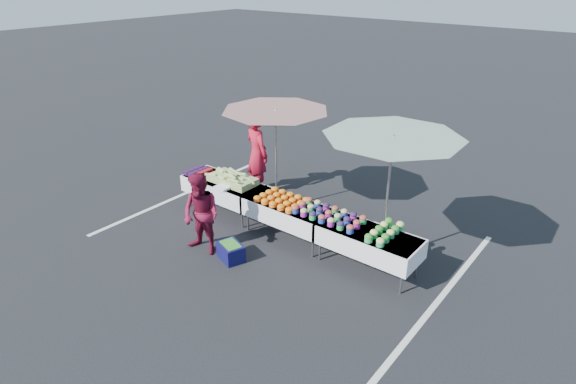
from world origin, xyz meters
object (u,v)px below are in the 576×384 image
Objects in this scene: umbrella_left at (276,119)px; umbrella_right at (392,148)px; table_left at (223,187)px; storage_bin at (231,251)px; vendor at (257,154)px; table_right at (368,241)px; table_center at (288,211)px; customer at (201,214)px.

umbrella_left is 2.87m from umbrella_right.
table_left is 3.16× the size of storage_bin.
umbrella_left is 2.91m from storage_bin.
vendor is 3.10m from storage_bin.
table_left is at bearing -173.39° from umbrella_right.
table_left is 2.01m from storage_bin.
table_right is 0.96× the size of vendor.
table_right is 3.16× the size of storage_bin.
table_center is at bearing 180.00° from table_right.
table_left is 1.90m from umbrella_left.
umbrella_right reaches higher than storage_bin.
table_left is 0.68× the size of umbrella_left.
table_left is 4.05m from umbrella_right.
umbrella_left is at bearing 85.54° from customer.
table_right is at bearing 0.00° from table_left.
customer is 0.58× the size of umbrella_left.
umbrella_left is 4.62× the size of storage_bin.
storage_bin is (-2.13, -1.30, -0.41)m from table_right.
storage_bin is at bearing -41.30° from table_left.
umbrella_right is (2.84, -0.37, 0.13)m from umbrella_left.
vendor is 0.71× the size of umbrella_left.
table_right is (3.60, 0.00, 0.00)m from table_left.
vendor is (-1.91, 1.25, 0.38)m from table_center.
umbrella_right is at bearing 79.55° from table_right.
umbrella_right is at bearing 27.93° from customer.
table_center is at bearing 0.00° from table_left.
umbrella_left is at bearing 140.25° from table_center.
table_left and table_right have the same top height.
umbrella_left is (-0.03, 2.21, 1.30)m from customer.
storage_bin is at bearing 5.75° from customer.
table_center is 1.18× the size of customer.
customer is 0.50× the size of umbrella_right.
table_right is 3.08m from customer.
customer reaches higher than storage_bin.
umbrella_right is 3.46m from storage_bin.
table_left is 3.60m from table_right.
umbrella_right reaches higher than table_left.
table_center is 1.96m from umbrella_left.
umbrella_left is at bearing 170.74° from vendor.
umbrella_right is (0.08, 0.43, 1.63)m from table_right.
table_center is 3.16× the size of storage_bin.
umbrella_right is (3.79, -0.83, 1.25)m from vendor.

